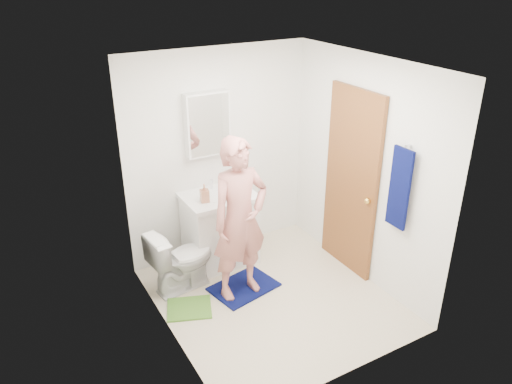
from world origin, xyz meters
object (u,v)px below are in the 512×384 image
medicine_cabinet (207,124)px  toilet (181,259)px  vanity_cabinet (220,230)px  towel (400,188)px  toothbrush_cup (229,185)px  man (240,220)px  soap_dispenser (204,193)px

medicine_cabinet → toilet: (-0.58, -0.49, -1.25)m
vanity_cabinet → toilet: vanity_cabinet is taller
towel → toothbrush_cup: towel is taller
towel → toothbrush_cup: bearing=123.2°
medicine_cabinet → towel: 2.11m
medicine_cabinet → man: bearing=-95.8°
towel → man: (-1.27, 0.82, -0.38)m
toilet → soap_dispenser: (0.38, 0.19, 0.60)m
vanity_cabinet → toilet: 0.64m
medicine_cabinet → man: size_ratio=0.41×
toothbrush_cup → toilet: bearing=-155.8°
toilet → toothbrush_cup: size_ratio=5.23×
toothbrush_cup → man: 0.78m
soap_dispenser → man: bearing=-79.1°
toothbrush_cup → towel: bearing=-56.8°
soap_dispenser → toothbrush_cup: 0.40m
medicine_cabinet → soap_dispenser: 0.75m
vanity_cabinet → soap_dispenser: (-0.20, -0.08, 0.55)m
vanity_cabinet → soap_dispenser: bearing=-158.6°
towel → soap_dispenser: 1.99m
medicine_cabinet → vanity_cabinet: bearing=-90.0°
vanity_cabinet → toothbrush_cup: (0.16, 0.07, 0.50)m
toilet → man: 0.82m
man → medicine_cabinet: bearing=79.4°
toothbrush_cup → man: bearing=-109.0°
medicine_cabinet → towel: bearing=-55.4°
vanity_cabinet → soap_dispenser: 0.59m
medicine_cabinet → towel: (1.18, -1.71, -0.35)m
toilet → soap_dispenser: 0.73m
toilet → medicine_cabinet: bearing=-57.4°
soap_dispenser → man: (0.11, -0.59, -0.08)m
toilet → man: (0.49, -0.40, 0.52)m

